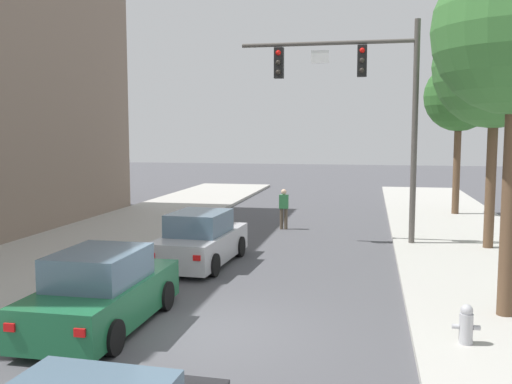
{
  "coord_description": "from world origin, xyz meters",
  "views": [
    {
      "loc": [
        3.18,
        -10.47,
        3.9
      ],
      "look_at": [
        -0.44,
        7.34,
        2.0
      ],
      "focal_mm": 39.69,
      "sensor_mm": 36.0,
      "label": 1
    }
  ],
  "objects_px": {
    "pedestrian_crossing_road": "(284,207)",
    "fire_hydrant": "(466,324)",
    "car_following_green": "(103,293)",
    "street_tree_second": "(496,67)",
    "traffic_signal_mast": "(365,91)",
    "car_lead_silver": "(201,241)",
    "street_tree_third": "(459,98)"
  },
  "relations": [
    {
      "from": "pedestrian_crossing_road",
      "to": "fire_hydrant",
      "type": "bearing_deg",
      "value": -67.06
    },
    {
      "from": "car_following_green",
      "to": "street_tree_second",
      "type": "height_order",
      "value": "street_tree_second"
    },
    {
      "from": "traffic_signal_mast",
      "to": "pedestrian_crossing_road",
      "type": "distance_m",
      "value": 6.07
    },
    {
      "from": "car_lead_silver",
      "to": "street_tree_second",
      "type": "distance_m",
      "value": 10.81
    },
    {
      "from": "traffic_signal_mast",
      "to": "street_tree_second",
      "type": "height_order",
      "value": "street_tree_second"
    },
    {
      "from": "traffic_signal_mast",
      "to": "car_following_green",
      "type": "relative_size",
      "value": 1.77
    },
    {
      "from": "car_following_green",
      "to": "street_tree_third",
      "type": "relative_size",
      "value": 0.61
    },
    {
      "from": "traffic_signal_mast",
      "to": "car_lead_silver",
      "type": "relative_size",
      "value": 1.74
    },
    {
      "from": "traffic_signal_mast",
      "to": "pedestrian_crossing_road",
      "type": "bearing_deg",
      "value": 139.48
    },
    {
      "from": "car_lead_silver",
      "to": "traffic_signal_mast",
      "type": "bearing_deg",
      "value": 40.28
    },
    {
      "from": "car_lead_silver",
      "to": "car_following_green",
      "type": "xyz_separation_m",
      "value": [
        -0.31,
        -5.67,
        0.0
      ]
    },
    {
      "from": "fire_hydrant",
      "to": "street_tree_second",
      "type": "height_order",
      "value": "street_tree_second"
    },
    {
      "from": "car_lead_silver",
      "to": "fire_hydrant",
      "type": "xyz_separation_m",
      "value": [
        6.62,
        -5.54,
        -0.22
      ]
    },
    {
      "from": "car_lead_silver",
      "to": "car_following_green",
      "type": "bearing_deg",
      "value": -93.12
    },
    {
      "from": "traffic_signal_mast",
      "to": "car_following_green",
      "type": "distance_m",
      "value": 11.74
    },
    {
      "from": "traffic_signal_mast",
      "to": "car_following_green",
      "type": "xyz_separation_m",
      "value": [
        -4.95,
        -9.6,
        -4.59
      ]
    },
    {
      "from": "car_lead_silver",
      "to": "car_following_green",
      "type": "distance_m",
      "value": 5.68
    },
    {
      "from": "street_tree_second",
      "to": "traffic_signal_mast",
      "type": "bearing_deg",
      "value": 175.23
    },
    {
      "from": "pedestrian_crossing_road",
      "to": "fire_hydrant",
      "type": "height_order",
      "value": "pedestrian_crossing_road"
    },
    {
      "from": "fire_hydrant",
      "to": "street_tree_third",
      "type": "height_order",
      "value": "street_tree_third"
    },
    {
      "from": "traffic_signal_mast",
      "to": "car_lead_silver",
      "type": "distance_m",
      "value": 7.62
    },
    {
      "from": "fire_hydrant",
      "to": "car_following_green",
      "type": "bearing_deg",
      "value": -178.9
    },
    {
      "from": "traffic_signal_mast",
      "to": "car_lead_silver",
      "type": "xyz_separation_m",
      "value": [
        -4.64,
        -3.93,
        -4.59
      ]
    },
    {
      "from": "pedestrian_crossing_road",
      "to": "street_tree_second",
      "type": "relative_size",
      "value": 0.21
    },
    {
      "from": "car_following_green",
      "to": "pedestrian_crossing_road",
      "type": "relative_size",
      "value": 2.59
    },
    {
      "from": "street_tree_third",
      "to": "car_following_green",
      "type": "bearing_deg",
      "value": -117.77
    },
    {
      "from": "car_following_green",
      "to": "fire_hydrant",
      "type": "relative_size",
      "value": 5.89
    },
    {
      "from": "car_following_green",
      "to": "street_tree_second",
      "type": "xyz_separation_m",
      "value": [
        9.04,
        9.26,
        5.26
      ]
    },
    {
      "from": "traffic_signal_mast",
      "to": "street_tree_third",
      "type": "bearing_deg",
      "value": 61.6
    },
    {
      "from": "car_following_green",
      "to": "pedestrian_crossing_road",
      "type": "xyz_separation_m",
      "value": [
        1.78,
        12.31,
        0.19
      ]
    },
    {
      "from": "car_lead_silver",
      "to": "street_tree_second",
      "type": "xyz_separation_m",
      "value": [
        8.73,
        3.59,
        5.26
      ]
    },
    {
      "from": "car_lead_silver",
      "to": "car_following_green",
      "type": "relative_size",
      "value": 1.02
    }
  ]
}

